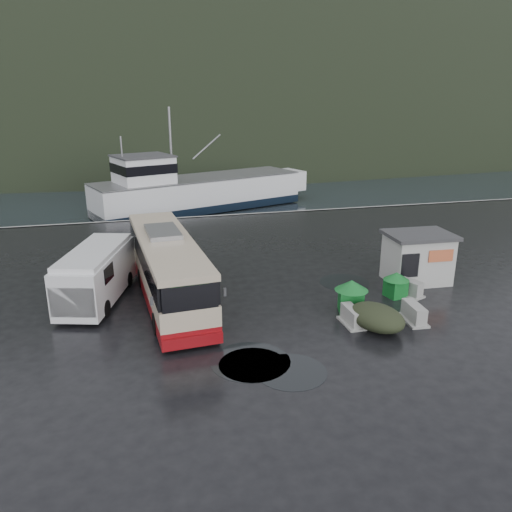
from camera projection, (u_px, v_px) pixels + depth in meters
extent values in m
plane|color=black|center=(269.00, 310.00, 23.83)|extent=(160.00, 160.00, 0.00)
cube|color=black|center=(153.00, 136.00, 125.37)|extent=(300.00, 180.00, 0.02)
cube|color=#999993|center=(206.00, 216.00, 42.29)|extent=(160.00, 0.60, 1.50)
ellipsoid|color=black|center=(159.00, 115.00, 256.91)|extent=(780.00, 540.00, 570.00)
cylinder|color=black|center=(250.00, 361.00, 19.28)|extent=(3.14, 3.14, 0.01)
cylinder|color=black|center=(291.00, 371.00, 18.56)|extent=(2.69, 2.69, 0.01)
cylinder|color=black|center=(344.00, 282.00, 27.40)|extent=(2.73, 2.73, 0.01)
cylinder|color=black|center=(253.00, 364.00, 19.05)|extent=(2.64, 2.64, 0.01)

